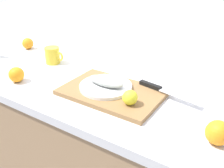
{
  "coord_description": "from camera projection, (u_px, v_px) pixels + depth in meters",
  "views": [
    {
      "loc": [
        0.77,
        -0.86,
        1.45
      ],
      "look_at": [
        0.23,
        -0.02,
        0.95
      ],
      "focal_mm": 40.84,
      "sensor_mm": 36.0,
      "label": 1
    }
  ],
  "objects": [
    {
      "name": "kitchen_counter",
      "position": [
        80.0,
        150.0,
        1.47
      ],
      "size": [
        2.0,
        0.6,
        0.9
      ],
      "color": "#9E7A56",
      "rests_on": "ground_plane"
    },
    {
      "name": "white_plate",
      "position": [
        106.0,
        86.0,
        1.14
      ],
      "size": [
        0.24,
        0.24,
        0.01
      ],
      "primitive_type": "cylinder",
      "color": "white",
      "rests_on": "cutting_board"
    },
    {
      "name": "lemon_0",
      "position": [
        130.0,
        97.0,
        1.0
      ],
      "size": [
        0.06,
        0.06,
        0.06
      ],
      "primitive_type": "sphere",
      "color": "yellow",
      "rests_on": "cutting_board"
    },
    {
      "name": "coffee_mug_0",
      "position": [
        53.0,
        55.0,
        1.44
      ],
      "size": [
        0.12,
        0.08,
        0.09
      ],
      "color": "yellow",
      "rests_on": "kitchen_counter"
    },
    {
      "name": "orange_0",
      "position": [
        16.0,
        75.0,
        1.23
      ],
      "size": [
        0.07,
        0.07,
        0.07
      ],
      "primitive_type": "sphere",
      "color": "orange",
      "rests_on": "kitchen_counter"
    },
    {
      "name": "cutting_board",
      "position": [
        112.0,
        92.0,
        1.13
      ],
      "size": [
        0.44,
        0.29,
        0.02
      ],
      "primitive_type": "cube",
      "color": "olive",
      "rests_on": "kitchen_counter"
    },
    {
      "name": "fish_fillet",
      "position": [
        106.0,
        81.0,
        1.13
      ],
      "size": [
        0.18,
        0.08,
        0.04
      ],
      "primitive_type": "ellipsoid",
      "color": "#999E99",
      "rests_on": "white_plate"
    },
    {
      "name": "orange_1",
      "position": [
        218.0,
        133.0,
        0.82
      ],
      "size": [
        0.08,
        0.08,
        0.08
      ],
      "primitive_type": "sphere",
      "color": "orange",
      "rests_on": "kitchen_counter"
    },
    {
      "name": "orange_2",
      "position": [
        28.0,
        44.0,
        1.67
      ],
      "size": [
        0.07,
        0.07,
        0.07
      ],
      "primitive_type": "sphere",
      "color": "orange",
      "rests_on": "kitchen_counter"
    },
    {
      "name": "chef_knife",
      "position": [
        161.0,
        89.0,
        1.12
      ],
      "size": [
        0.29,
        0.07,
        0.02
      ],
      "rotation": [
        0.0,
        0.0,
        -0.16
      ],
      "color": "silver",
      "rests_on": "cutting_board"
    }
  ]
}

